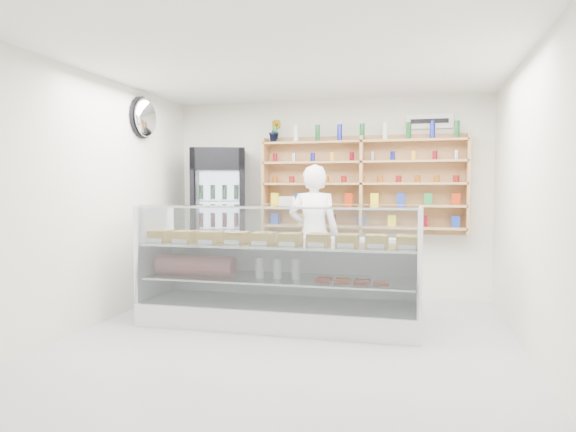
# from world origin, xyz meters

# --- Properties ---
(room) EXTENTS (5.00, 5.00, 5.00)m
(room) POSITION_xyz_m (0.00, 0.00, 1.40)
(room) COLOR #A3A3A7
(room) RESTS_ON ground
(display_counter) EXTENTS (3.10, 0.92, 1.35)m
(display_counter) POSITION_xyz_m (-0.24, 0.68, 0.37)
(display_counter) COLOR white
(display_counter) RESTS_ON floor
(shop_worker) EXTENTS (0.68, 0.45, 1.85)m
(shop_worker) POSITION_xyz_m (-0.07, 1.78, 0.92)
(shop_worker) COLOR white
(shop_worker) RESTS_ON floor
(drinks_cooler) EXTENTS (0.95, 0.94, 2.10)m
(drinks_cooler) POSITION_xyz_m (-1.54, 2.14, 1.05)
(drinks_cooler) COLOR black
(drinks_cooler) RESTS_ON floor
(wall_shelving) EXTENTS (2.84, 0.28, 1.33)m
(wall_shelving) POSITION_xyz_m (0.50, 2.34, 1.59)
(wall_shelving) COLOR tan
(wall_shelving) RESTS_ON back_wall
(potted_plant) EXTENTS (0.18, 0.15, 0.33)m
(potted_plant) POSITION_xyz_m (-0.75, 2.34, 2.36)
(potted_plant) COLOR #1E6626
(potted_plant) RESTS_ON wall_shelving
(security_mirror) EXTENTS (0.15, 0.50, 0.50)m
(security_mirror) POSITION_xyz_m (-2.17, 1.20, 2.45)
(security_mirror) COLOR silver
(security_mirror) RESTS_ON left_wall
(wall_sign) EXTENTS (0.62, 0.03, 0.20)m
(wall_sign) POSITION_xyz_m (1.40, 2.47, 2.45)
(wall_sign) COLOR white
(wall_sign) RESTS_ON back_wall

